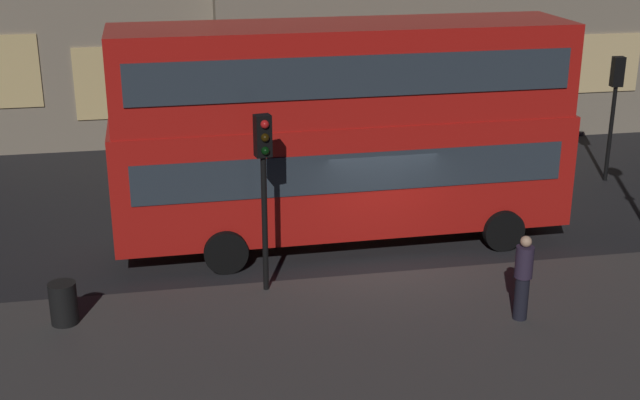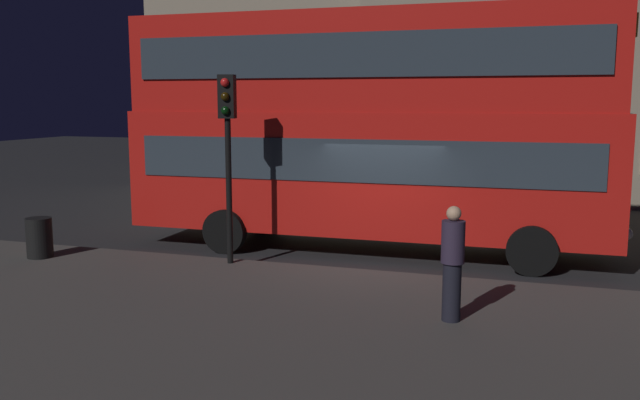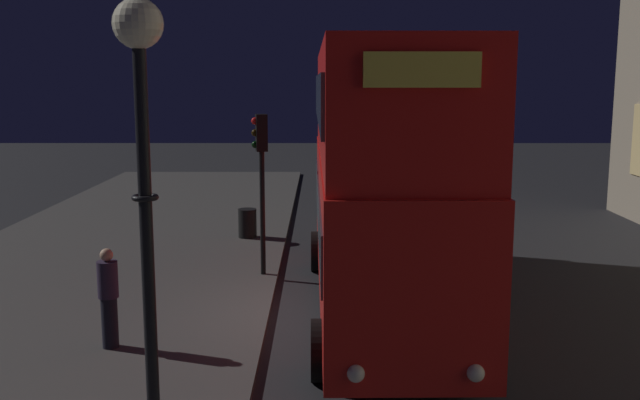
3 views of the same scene
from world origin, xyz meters
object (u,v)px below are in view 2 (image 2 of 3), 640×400
(pedestrian, at_px, (452,262))
(litter_bin, at_px, (39,238))
(traffic_light_near_kerb, at_px, (228,129))
(double_decker_bus, at_px, (367,121))

(pedestrian, distance_m, litter_bin, 8.89)
(traffic_light_near_kerb, xyz_separation_m, litter_bin, (-4.04, -0.76, -2.30))
(double_decker_bus, height_order, pedestrian, double_decker_bus)
(litter_bin, bearing_deg, pedestrian, -9.54)
(double_decker_bus, height_order, traffic_light_near_kerb, double_decker_bus)
(double_decker_bus, height_order, litter_bin, double_decker_bus)
(traffic_light_near_kerb, relative_size, litter_bin, 4.50)
(double_decker_bus, bearing_deg, litter_bin, -152.60)
(traffic_light_near_kerb, relative_size, pedestrian, 2.17)
(traffic_light_near_kerb, xyz_separation_m, pedestrian, (4.72, -2.24, -1.82))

